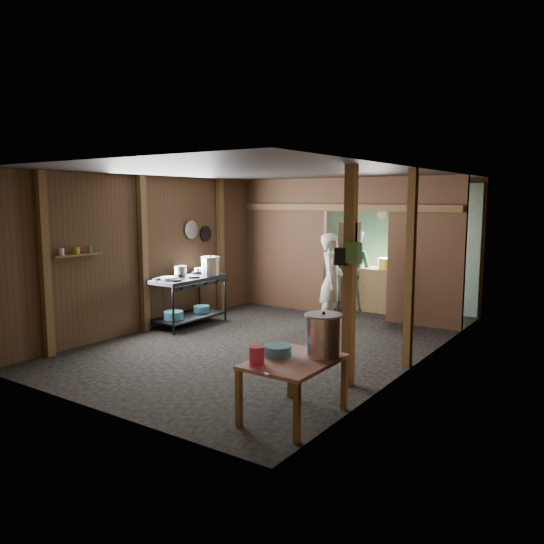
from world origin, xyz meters
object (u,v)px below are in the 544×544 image
Objects in this scene: gas_range at (187,301)px; yellow_tub at (388,264)px; cook at (331,280)px; pink_bucket at (257,355)px; stove_pot_large at (211,266)px; stock_pot at (323,336)px; prep_table at (294,389)px.

yellow_tub is at bearing 50.88° from gas_range.
cook is (2.13, 1.36, 0.38)m from gas_range.
cook reaches higher than pink_bucket.
stove_pot_large is at bearing 68.90° from gas_range.
stove_pot_large reaches higher than stock_pot.
prep_table is 5.65× the size of pink_bucket.
cook is at bearing -101.56° from yellow_tub.
stock_pot is (3.89, -2.12, 0.38)m from gas_range.
yellow_tub is (-1.02, 5.77, 0.26)m from pink_bucket.
cook is (1.96, 0.92, -0.20)m from stove_pot_large.
cook is (-1.58, 3.76, 0.51)m from prep_table.
cook is at bearing 25.13° from stove_pot_large.
prep_table is at bearing -177.55° from cook.
prep_table is 4.11m from cook.
yellow_tub reaches higher than gas_range.
pink_bucket is (-0.40, -0.62, -0.12)m from stock_pot.
yellow_tub reaches higher than pink_bucket.
yellow_tub is at bearing 100.01° from pink_bucket.
stock_pot is 5.35m from yellow_tub.
pink_bucket is at bearing -123.74° from prep_table.
stock_pot is (3.72, -2.56, -0.20)m from stove_pot_large.
gas_range is 4.44m from pink_bucket.
gas_range is at bearing 147.05° from prep_table.
stove_pot_large is at bearing 141.21° from prep_table.
pink_bucket is at bearing -38.08° from gas_range.
stock_pot is 0.28× the size of cook.
prep_table is 2.65× the size of yellow_tub.
yellow_tub is at bearing 48.47° from stove_pot_large.
gas_range is 8.05× the size of pink_bucket.
gas_range is 4.45m from stock_pot.
stock_pot reaches higher than prep_table.
yellow_tub reaches higher than prep_table.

